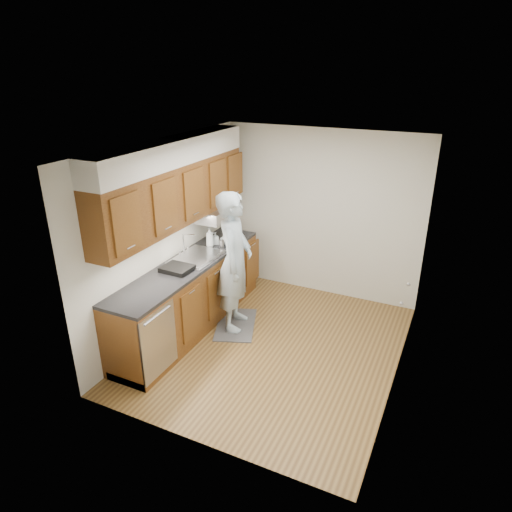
{
  "coord_description": "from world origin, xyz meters",
  "views": [
    {
      "loc": [
        1.89,
        -4.49,
        3.33
      ],
      "look_at": [
        -0.35,
        0.25,
        1.09
      ],
      "focal_mm": 32.0,
      "sensor_mm": 36.0,
      "label": 1
    }
  ],
  "objects_px": {
    "steel_can": "(222,244)",
    "soap_bottle_a": "(210,237)",
    "soap_bottle_c": "(224,239)",
    "soap_bottle_b": "(215,238)",
    "person": "(234,253)",
    "dish_rack": "(177,269)"
  },
  "relations": [
    {
      "from": "steel_can",
      "to": "soap_bottle_a",
      "type": "bearing_deg",
      "value": -172.83
    },
    {
      "from": "soap_bottle_b",
      "to": "steel_can",
      "type": "height_order",
      "value": "soap_bottle_b"
    },
    {
      "from": "soap_bottle_b",
      "to": "steel_can",
      "type": "relative_size",
      "value": 1.5
    },
    {
      "from": "steel_can",
      "to": "soap_bottle_b",
      "type": "bearing_deg",
      "value": 149.0
    },
    {
      "from": "soap_bottle_b",
      "to": "dish_rack",
      "type": "height_order",
      "value": "soap_bottle_b"
    },
    {
      "from": "person",
      "to": "soap_bottle_a",
      "type": "height_order",
      "value": "person"
    },
    {
      "from": "person",
      "to": "soap_bottle_b",
      "type": "bearing_deg",
      "value": 34.84
    },
    {
      "from": "person",
      "to": "soap_bottle_b",
      "type": "distance_m",
      "value": 0.71
    },
    {
      "from": "soap_bottle_c",
      "to": "person",
      "type": "bearing_deg",
      "value": -49.74
    },
    {
      "from": "soap_bottle_a",
      "to": "soap_bottle_c",
      "type": "distance_m",
      "value": 0.23
    },
    {
      "from": "steel_can",
      "to": "dish_rack",
      "type": "xyz_separation_m",
      "value": [
        -0.13,
        -0.89,
        -0.03
      ]
    },
    {
      "from": "person",
      "to": "dish_rack",
      "type": "xyz_separation_m",
      "value": [
        -0.53,
        -0.53,
        -0.11
      ]
    },
    {
      "from": "soap_bottle_b",
      "to": "dish_rack",
      "type": "xyz_separation_m",
      "value": [
        0.02,
        -0.98,
        -0.06
      ]
    },
    {
      "from": "dish_rack",
      "to": "soap_bottle_a",
      "type": "bearing_deg",
      "value": 94.24
    },
    {
      "from": "soap_bottle_b",
      "to": "soap_bottle_c",
      "type": "relative_size",
      "value": 1.08
    },
    {
      "from": "soap_bottle_a",
      "to": "soap_bottle_c",
      "type": "height_order",
      "value": "soap_bottle_a"
    },
    {
      "from": "person",
      "to": "soap_bottle_a",
      "type": "relative_size",
      "value": 7.35
    },
    {
      "from": "person",
      "to": "dish_rack",
      "type": "bearing_deg",
      "value": 119.64
    },
    {
      "from": "soap_bottle_a",
      "to": "dish_rack",
      "type": "height_order",
      "value": "soap_bottle_a"
    },
    {
      "from": "soap_bottle_b",
      "to": "steel_can",
      "type": "xyz_separation_m",
      "value": [
        0.15,
        -0.09,
        -0.03
      ]
    },
    {
      "from": "person",
      "to": "soap_bottle_b",
      "type": "height_order",
      "value": "person"
    },
    {
      "from": "soap_bottle_b",
      "to": "steel_can",
      "type": "distance_m",
      "value": 0.18
    }
  ]
}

